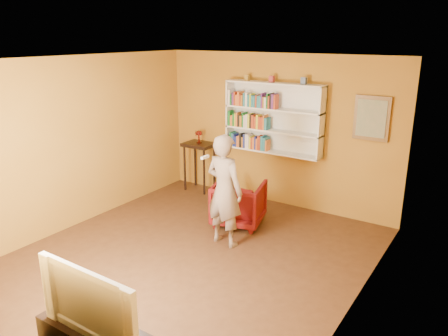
{
  "coord_description": "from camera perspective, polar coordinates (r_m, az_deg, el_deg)",
  "views": [
    {
      "loc": [
        3.41,
        -4.4,
        3.02
      ],
      "look_at": [
        0.03,
        0.75,
        1.11
      ],
      "focal_mm": 35.0,
      "sensor_mm": 36.0,
      "label": 1
    }
  ],
  "objects": [
    {
      "name": "books_row_middle",
      "position": [
        7.88,
        3.29,
        6.17
      ],
      "size": [
        0.8,
        0.18,
        0.27
      ],
      "color": "#176927",
      "rests_on": "bookshelf"
    },
    {
      "name": "game_remote",
      "position": [
        6.01,
        -2.5,
        1.43
      ],
      "size": [
        0.04,
        0.15,
        0.04
      ],
      "primitive_type": "cube",
      "color": "silver",
      "rests_on": "person"
    },
    {
      "name": "person",
      "position": [
        6.32,
        0.07,
        -2.96
      ],
      "size": [
        0.65,
        0.46,
        1.67
      ],
      "primitive_type": "imported",
      "rotation": [
        0.0,
        0.0,
        3.04
      ],
      "color": "#766457",
      "rests_on": "ground"
    },
    {
      "name": "room_shell",
      "position": [
        5.91,
        -4.22,
        -2.62
      ],
      "size": [
        5.3,
        5.8,
        2.88
      ],
      "color": "#3E2514",
      "rests_on": "ground"
    },
    {
      "name": "bookshelf",
      "position": [
        7.74,
        6.63,
        6.52
      ],
      "size": [
        1.8,
        0.29,
        1.23
      ],
      "color": "white",
      "rests_on": "room_shell"
    },
    {
      "name": "television",
      "position": [
        4.11,
        -16.15,
        -16.02
      ],
      "size": [
        1.15,
        0.16,
        0.66
      ],
      "primitive_type": "imported",
      "rotation": [
        0.0,
        0.0,
        -0.01
      ],
      "color": "black",
      "rests_on": "tv_cabinet"
    },
    {
      "name": "armchair",
      "position": [
        7.15,
        1.95,
        -4.59
      ],
      "size": [
        0.95,
        0.96,
        0.72
      ],
      "primitive_type": "imported",
      "rotation": [
        0.0,
        0.0,
        3.4
      ],
      "color": "#4F050A",
      "rests_on": "ground"
    },
    {
      "name": "books_row_upper",
      "position": [
        7.78,
        3.82,
        8.83
      ],
      "size": [
        0.95,
        0.19,
        0.27
      ],
      "color": "silver",
      "rests_on": "bookshelf"
    },
    {
      "name": "console_table",
      "position": [
        8.58,
        -3.26,
        2.19
      ],
      "size": [
        0.59,
        0.45,
        0.96
      ],
      "color": "black",
      "rests_on": "ground"
    },
    {
      "name": "books_row_lower",
      "position": [
        7.95,
        3.33,
        3.47
      ],
      "size": [
        0.81,
        0.19,
        0.26
      ],
      "color": "black",
      "rests_on": "bookshelf"
    },
    {
      "name": "framed_painting",
      "position": [
        7.19,
        18.73,
        6.16
      ],
      "size": [
        0.55,
        0.05,
        0.7
      ],
      "color": "brown",
      "rests_on": "room_shell"
    },
    {
      "name": "ornament_right",
      "position": [
        7.37,
        10.4,
        11.14
      ],
      "size": [
        0.08,
        0.08,
        0.12
      ],
      "primitive_type": "cube",
      "color": "#485878",
      "rests_on": "bookshelf"
    },
    {
      "name": "ruby_lustre",
      "position": [
        8.49,
        -3.3,
        4.42
      ],
      "size": [
        0.15,
        0.15,
        0.24
      ],
      "color": "maroon",
      "rests_on": "console_table"
    },
    {
      "name": "ornament_centre",
      "position": [
        7.62,
        6.26,
        11.48
      ],
      "size": [
        0.08,
        0.08,
        0.11
      ],
      "primitive_type": "cube",
      "color": "#9D3439",
      "rests_on": "bookshelf"
    },
    {
      "name": "ornament_left",
      "position": [
        7.85,
        3.04,
        11.69
      ],
      "size": [
        0.07,
        0.07,
        0.1
      ],
      "primitive_type": "cube",
      "color": "olive",
      "rests_on": "bookshelf"
    }
  ]
}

